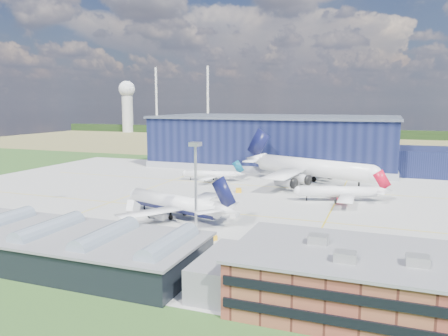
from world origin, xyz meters
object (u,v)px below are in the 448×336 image
Objects in this scene: gse_van_a at (226,196)px; gse_tug_c at (239,190)px; airliner_red at (338,186)px; airliner_widebody at (313,158)px; gse_tug_b at (210,238)px; ops_building at (380,283)px; light_mast_center at (196,172)px; airstair at (133,211)px; airliner_navy at (174,194)px; gse_cart_a at (235,215)px; gse_van_b at (334,189)px; car_a at (289,268)px; hangar at (281,143)px; car_b at (177,253)px; airliner_regional at (210,170)px; gse_van_c at (434,267)px.

gse_van_a is 1.68× the size of gse_tug_c.
airliner_red is 32.58m from airliner_widebody.
gse_tug_b is 57.74m from gse_tug_c.
ops_building is 110.65m from airliner_widebody.
airstair is at bearing 163.21° from light_mast_center.
airliner_navy is 25.09m from gse_tug_b.
airliner_widebody is at bearing 82.21° from gse_cart_a.
gse_van_b reaches higher than gse_cart_a.
airliner_red reaches higher than gse_tug_c.
airliner_red is (-14.61, 77.60, 0.53)m from ops_building.
gse_tug_c reaches higher than car_a.
hangar is 43.96× the size of gse_tug_c.
gse_cart_a is (-25.73, -30.49, -4.69)m from airliner_red.
hangar is 163.51m from ops_building.
gse_van_b is 1.54× the size of gse_tug_c.
airliner_navy is 0.64× the size of airliner_widebody.
airstair is at bearing 22.34° from car_b.
gse_van_a is 1.52× the size of car_b.
airliner_navy is at bearing -174.39° from gse_van_a.
gse_van_a is at bearing -1.13° from airliner_red.
car_a is at bearing -34.11° from airstair.
airliner_regional is 9.32× the size of gse_cart_a.
ops_building is at bearing -130.76° from car_b.
ops_building is 95.16m from gse_tug_c.
airliner_navy is (-56.57, 40.54, 1.91)m from ops_building.
airstair is at bearing -163.66° from gse_tug_b.
light_mast_center is 40.45m from gse_van_a.
ops_building reaches higher than airliner_regional.
gse_van_a is (-22.84, -39.51, -9.28)m from airliner_widebody.
car_b is at bearing 96.39° from airliner_regional.
gse_van_b is at bearing 100.64° from ops_building.
gse_van_a is at bearing -97.82° from airliner_widebody.
airliner_widebody is at bearing 122.56° from gse_tug_b.
gse_tug_c is (-10.17, 33.44, 0.09)m from gse_cart_a.
airliner_navy is at bearing 3.43° from car_b.
car_a is at bearing 109.68° from airliner_regional.
light_mast_center is 57.42m from gse_van_c.
car_a is (10.93, -94.96, -9.91)m from airliner_widebody.
airliner_widebody is 2.36× the size of airliner_regional.
airstair is at bearing -132.03° from gse_tug_c.
car_b is (15.18, -28.53, -6.11)m from airliner_navy.
light_mast_center is 7.88× the size of gse_cart_a.
gse_van_a is (1.61, -87.35, -10.41)m from hangar.
gse_cart_a is at bearing 40.79° from gse_van_c.
airliner_regional is at bearing -6.73° from car_b.
ops_building is 43.30m from car_b.
ops_building is 9.05× the size of gse_van_b.
hangar is 114.46m from airliner_navy.
gse_van_a reaches higher than gse_cart_a.
gse_tug_b is 0.66× the size of gse_van_c.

